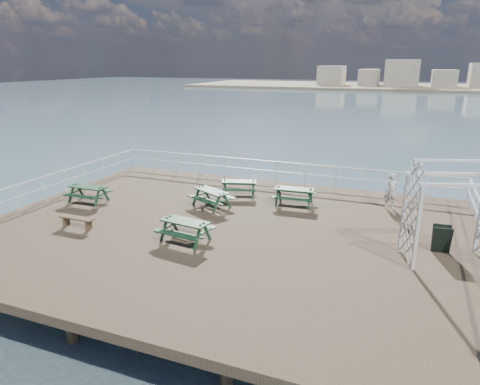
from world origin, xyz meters
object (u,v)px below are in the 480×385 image
at_px(trellis_arbor, 451,218).
at_px(person, 391,191).
at_px(picnic_table_b, 239,185).
at_px(picnic_table_d, 211,195).
at_px(picnic_table_c, 294,193).
at_px(flat_bench_near, 77,220).
at_px(picnic_table_e, 185,226).
at_px(picnic_table_a, 88,190).

height_order(trellis_arbor, person, trellis_arbor).
height_order(picnic_table_b, picnic_table_d, picnic_table_d).
bearing_deg(picnic_table_c, person, 9.63).
xyz_separation_m(flat_bench_near, trellis_arbor, (12.68, 2.01, 1.14)).
bearing_deg(picnic_table_c, flat_bench_near, -144.46).
height_order(picnic_table_d, picnic_table_e, picnic_table_e).
height_order(flat_bench_near, trellis_arbor, trellis_arbor).
xyz_separation_m(trellis_arbor, person, (-1.90, 4.64, -0.68)).
height_order(picnic_table_e, trellis_arbor, trellis_arbor).
distance_m(picnic_table_e, trellis_arbor, 8.51).
xyz_separation_m(picnic_table_d, picnic_table_e, (0.76, -3.70, 0.01)).
distance_m(picnic_table_e, person, 8.94).
height_order(picnic_table_d, flat_bench_near, picnic_table_d).
xyz_separation_m(picnic_table_a, picnic_table_b, (5.85, 3.40, -0.03)).
relative_size(picnic_table_e, trellis_arbor, 0.57).
bearing_deg(trellis_arbor, flat_bench_near, 170.45).
bearing_deg(picnic_table_e, flat_bench_near, -167.10).
distance_m(picnic_table_b, picnic_table_d, 2.00).
height_order(picnic_table_b, trellis_arbor, trellis_arbor).
bearing_deg(picnic_table_e, picnic_table_d, 108.76).
distance_m(picnic_table_a, picnic_table_c, 9.11).
xyz_separation_m(picnic_table_a, picnic_table_c, (8.60, 3.02, 0.00)).
bearing_deg(picnic_table_a, picnic_table_c, 18.68).
xyz_separation_m(picnic_table_b, trellis_arbor, (8.57, -4.06, 0.95)).
relative_size(picnic_table_d, trellis_arbor, 0.64).
bearing_deg(picnic_table_c, picnic_table_e, -119.50).
bearing_deg(picnic_table_a, flat_bench_near, -57.59).
bearing_deg(picnic_table_c, picnic_table_a, -164.76).
relative_size(picnic_table_c, picnic_table_d, 0.85).
bearing_deg(flat_bench_near, trellis_arbor, 9.85).
bearing_deg(flat_bench_near, person, 32.49).
bearing_deg(person, trellis_arbor, -78.53).
relative_size(picnic_table_b, trellis_arbor, 0.59).
relative_size(picnic_table_e, person, 1.22).
relative_size(picnic_table_b, picnic_table_d, 0.91).
distance_m(picnic_table_a, flat_bench_near, 3.19).
bearing_deg(person, picnic_table_d, -171.47).
bearing_deg(picnic_table_c, picnic_table_b, 168.01).
distance_m(picnic_table_d, person, 7.60).
xyz_separation_m(picnic_table_c, person, (3.93, 0.96, 0.24)).
distance_m(picnic_table_b, picnic_table_c, 2.77).
bearing_deg(picnic_table_b, person, -12.81).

